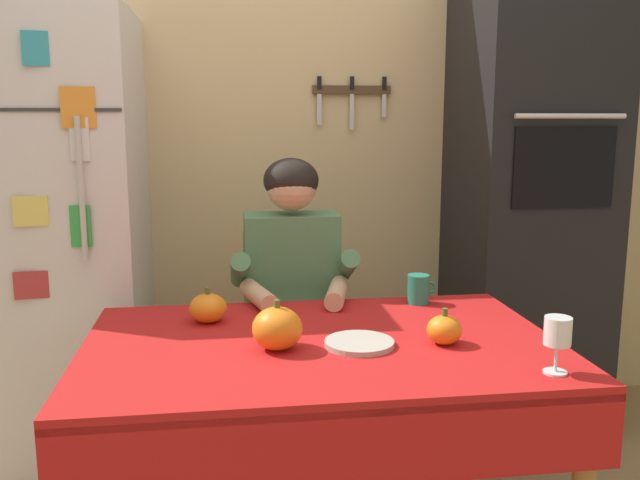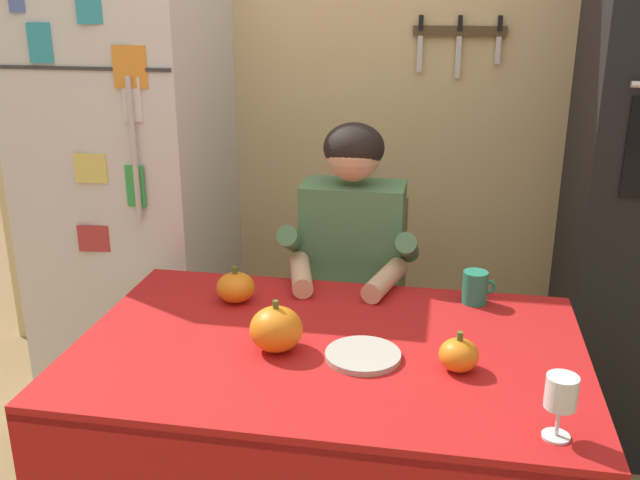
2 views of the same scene
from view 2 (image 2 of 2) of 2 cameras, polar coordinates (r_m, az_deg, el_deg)
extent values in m
cube|color=#D1B784|center=(3.04, 5.78, 12.16)|extent=(3.70, 0.10, 2.60)
cube|color=#4C3823|center=(2.95, 11.02, 15.99)|extent=(0.36, 0.02, 0.04)
cube|color=silver|center=(2.95, 7.91, 14.42)|extent=(0.02, 0.01, 0.14)
cube|color=black|center=(2.94, 8.02, 16.72)|extent=(0.02, 0.01, 0.06)
cube|color=silver|center=(2.95, 10.90, 14.05)|extent=(0.02, 0.01, 0.16)
cube|color=black|center=(2.94, 11.06, 16.56)|extent=(0.02, 0.01, 0.06)
cube|color=silver|center=(2.95, 13.93, 14.40)|extent=(0.02, 0.01, 0.10)
cube|color=black|center=(2.95, 14.10, 16.35)|extent=(0.02, 0.01, 0.06)
cube|color=silver|center=(3.00, -14.58, 3.76)|extent=(0.68, 0.68, 1.80)
cylinder|color=silver|center=(2.55, -14.54, 6.87)|extent=(0.02, 0.02, 0.50)
cube|color=#333335|center=(2.61, -18.71, 12.77)|extent=(0.67, 0.01, 0.01)
cube|color=teal|center=(2.56, -17.89, 17.26)|extent=(0.09, 0.02, 0.11)
cube|color=#E5D666|center=(2.66, -17.73, 5.44)|extent=(0.12, 0.02, 0.10)
cube|color=green|center=(2.60, -14.43, 4.14)|extent=(0.07, 0.02, 0.15)
cube|color=silver|center=(2.53, -14.68, 10.72)|extent=(0.06, 0.01, 0.15)
cube|color=#B73338|center=(2.73, -17.50, 0.11)|extent=(0.12, 0.02, 0.10)
cube|color=orange|center=(2.52, -14.85, 13.13)|extent=(0.11, 0.02, 0.14)
cube|color=teal|center=(2.66, -21.32, 14.36)|extent=(0.08, 0.02, 0.13)
cylinder|color=#9E6B33|center=(2.69, -11.66, -10.55)|extent=(0.06, 0.06, 0.70)
cylinder|color=#9E6B33|center=(2.55, 16.97, -12.92)|extent=(0.06, 0.06, 0.70)
cube|color=red|center=(2.02, 0.70, -8.76)|extent=(1.40, 0.90, 0.04)
cube|color=#9E6B33|center=(2.76, 2.61, -7.38)|extent=(0.40, 0.40, 0.04)
cube|color=#9E6B33|center=(2.83, 3.19, -1.08)|extent=(0.36, 0.04, 0.48)
cylinder|color=#9E6B33|center=(2.75, -1.56, -12.85)|extent=(0.04, 0.04, 0.41)
cylinder|color=#9E6B33|center=(3.04, -0.22, -9.51)|extent=(0.04, 0.04, 0.41)
cylinder|color=#9E6B33|center=(2.71, 5.69, -13.48)|extent=(0.04, 0.04, 0.41)
cylinder|color=#9E6B33|center=(3.00, 6.26, -10.02)|extent=(0.04, 0.04, 0.41)
cube|color=#38384C|center=(2.67, -0.95, -18.40)|extent=(0.10, 0.22, 0.08)
cylinder|color=#38384C|center=(2.61, -0.71, -14.30)|extent=(0.09, 0.09, 0.38)
cylinder|color=#38384C|center=(2.58, 3.80, -14.71)|extent=(0.09, 0.09, 0.38)
cube|color=#38384C|center=(2.60, 0.17, -7.44)|extent=(0.12, 0.40, 0.11)
cube|color=#38384C|center=(2.58, 4.14, -7.75)|extent=(0.12, 0.40, 0.11)
cube|color=#4C7F56|center=(2.59, 2.61, -0.66)|extent=(0.36, 0.20, 0.48)
cylinder|color=#4C7F56|center=(2.54, -2.07, -0.07)|extent=(0.07, 0.26, 0.18)
cylinder|color=#4C7F56|center=(2.49, 6.96, -0.62)|extent=(0.07, 0.26, 0.18)
cylinder|color=#D8A884|center=(2.39, -1.52, -2.72)|extent=(0.13, 0.27, 0.07)
cylinder|color=#D8A884|center=(2.35, 5.17, -3.17)|extent=(0.13, 0.27, 0.07)
sphere|color=#D8A884|center=(2.47, 2.67, 6.84)|extent=(0.19, 0.19, 0.19)
ellipsoid|color=black|center=(2.48, 2.71, 7.34)|extent=(0.21, 0.21, 0.17)
cylinder|color=#237F66|center=(2.30, 12.18, -3.69)|extent=(0.08, 0.08, 0.10)
torus|color=#237F66|center=(2.30, 13.25, -3.63)|extent=(0.05, 0.01, 0.05)
cylinder|color=white|center=(1.71, 18.20, -14.56)|extent=(0.06, 0.06, 0.01)
cylinder|color=white|center=(1.69, 18.33, -13.47)|extent=(0.01, 0.01, 0.07)
cylinder|color=white|center=(1.66, 18.60, -11.34)|extent=(0.07, 0.07, 0.07)
ellipsoid|color=orange|center=(1.96, -3.50, -7.07)|extent=(0.14, 0.14, 0.12)
cylinder|color=#4C6023|center=(1.93, -3.54, -5.13)|extent=(0.02, 0.02, 0.02)
ellipsoid|color=orange|center=(1.90, 10.94, -8.94)|extent=(0.10, 0.10, 0.09)
cylinder|color=#4C6023|center=(1.88, 11.04, -7.48)|extent=(0.02, 0.02, 0.02)
ellipsoid|color=orange|center=(2.27, -6.71, -3.75)|extent=(0.12, 0.12, 0.09)
cylinder|color=#4C6023|center=(2.25, -6.76, -2.39)|extent=(0.02, 0.02, 0.02)
cylinder|color=#B7B2A8|center=(1.94, 3.43, -9.12)|extent=(0.20, 0.20, 0.02)
camera|label=1|loc=(0.65, -84.61, -24.77)|focal=37.89mm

